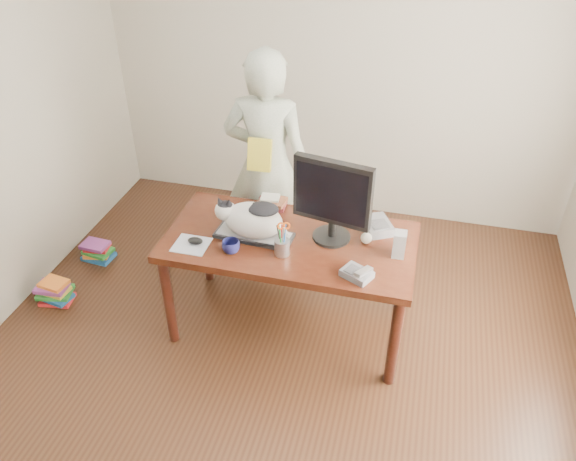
% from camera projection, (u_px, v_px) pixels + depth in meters
% --- Properties ---
extents(room, '(4.50, 4.50, 4.50)m').
position_uv_depth(room, '(260.00, 209.00, 2.77)').
color(room, black).
rests_on(room, ground).
extents(desk, '(1.60, 0.80, 0.75)m').
position_uv_depth(desk, '(293.00, 250.00, 3.73)').
color(desk, black).
rests_on(desk, ground).
extents(keyboard, '(0.51, 0.22, 0.03)m').
position_uv_depth(keyboard, '(254.00, 235.00, 3.60)').
color(keyboard, black).
rests_on(keyboard, desk).
extents(cat, '(0.49, 0.26, 0.28)m').
position_uv_depth(cat, '(251.00, 218.00, 3.53)').
color(cat, silver).
rests_on(cat, keyboard).
extents(monitor, '(0.50, 0.29, 0.56)m').
position_uv_depth(monitor, '(332.00, 197.00, 3.40)').
color(monitor, black).
rests_on(monitor, desk).
extents(pen_cup, '(0.12, 0.12, 0.24)m').
position_uv_depth(pen_cup, '(282.00, 245.00, 3.42)').
color(pen_cup, '#9C9CA2').
rests_on(pen_cup, desk).
extents(mousepad, '(0.22, 0.20, 0.00)m').
position_uv_depth(mousepad, '(191.00, 245.00, 3.53)').
color(mousepad, silver).
rests_on(mousepad, desk).
extents(mouse, '(0.10, 0.06, 0.04)m').
position_uv_depth(mouse, '(195.00, 241.00, 3.53)').
color(mouse, black).
rests_on(mouse, mousepad).
extents(coffee_mug, '(0.15, 0.15, 0.09)m').
position_uv_depth(coffee_mug, '(231.00, 247.00, 3.45)').
color(coffee_mug, '#0D0E36').
rests_on(coffee_mug, desk).
extents(phone, '(0.21, 0.19, 0.08)m').
position_uv_depth(phone, '(357.00, 273.00, 3.26)').
color(phone, '#5A5A5E').
rests_on(phone, desk).
extents(speaker, '(0.08, 0.09, 0.17)m').
position_uv_depth(speaker, '(399.00, 244.00, 3.40)').
color(speaker, gray).
rests_on(speaker, desk).
extents(baseball, '(0.07, 0.07, 0.07)m').
position_uv_depth(baseball, '(366.00, 238.00, 3.53)').
color(baseball, silver).
rests_on(baseball, desk).
extents(book_stack, '(0.21, 0.16, 0.07)m').
position_uv_depth(book_stack, '(272.00, 202.00, 3.89)').
color(book_stack, '#4E1419').
rests_on(book_stack, desk).
extents(calculator, '(0.25, 0.27, 0.07)m').
position_uv_depth(calculator, '(377.00, 226.00, 3.65)').
color(calculator, '#5A5A5E').
rests_on(calculator, desk).
extents(person, '(0.65, 0.44, 1.75)m').
position_uv_depth(person, '(267.00, 166.00, 4.13)').
color(person, silver).
rests_on(person, ground).
extents(held_book, '(0.17, 0.10, 0.23)m').
position_uv_depth(held_book, '(260.00, 155.00, 3.89)').
color(held_book, gold).
rests_on(held_book, person).
extents(book_pile_a, '(0.27, 0.22, 0.18)m').
position_uv_depth(book_pile_a, '(55.00, 292.00, 4.17)').
color(book_pile_a, red).
rests_on(book_pile_a, ground).
extents(book_pile_b, '(0.26, 0.20, 0.15)m').
position_uv_depth(book_pile_b, '(98.00, 251.00, 4.61)').
color(book_pile_b, '#164B89').
rests_on(book_pile_b, ground).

